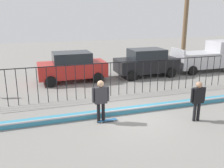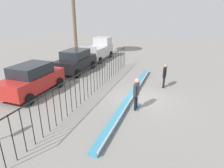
% 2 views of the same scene
% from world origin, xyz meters
% --- Properties ---
extents(ground_plane, '(60.00, 60.00, 0.00)m').
position_xyz_m(ground_plane, '(0.00, 0.00, 0.00)').
color(ground_plane, gray).
extents(bowl_coping_ledge, '(11.00, 0.41, 0.27)m').
position_xyz_m(bowl_coping_ledge, '(0.00, 0.54, 0.12)').
color(bowl_coping_ledge, teal).
rests_on(bowl_coping_ledge, ground).
extents(perimeter_fence, '(14.04, 0.04, 1.83)m').
position_xyz_m(perimeter_fence, '(0.00, 3.01, 1.12)').
color(perimeter_fence, black).
rests_on(perimeter_fence, ground).
extents(skateboarder, '(0.71, 0.27, 1.77)m').
position_xyz_m(skateboarder, '(-1.40, -0.06, 1.06)').
color(skateboarder, black).
rests_on(skateboarder, ground).
extents(skateboard, '(0.80, 0.20, 0.07)m').
position_xyz_m(skateboard, '(-1.15, -0.10, 0.06)').
color(skateboard, '#26598C').
rests_on(skateboard, ground).
extents(camera_operator, '(0.68, 0.25, 1.68)m').
position_xyz_m(camera_operator, '(2.38, -1.15, 1.01)').
color(camera_operator, black).
rests_on(camera_operator, ground).
extents(parked_car_red, '(4.30, 2.12, 1.90)m').
position_xyz_m(parked_car_red, '(-1.44, 6.63, 0.97)').
color(parked_car_red, '#B2231E').
rests_on(parked_car_red, ground).
extents(parked_car_black, '(4.30, 2.12, 1.90)m').
position_xyz_m(parked_car_black, '(3.73, 6.46, 0.97)').
color(parked_car_black, black).
rests_on(parked_car_black, ground).
extents(pickup_truck, '(4.70, 2.12, 2.24)m').
position_xyz_m(pickup_truck, '(8.77, 6.54, 1.04)').
color(pickup_truck, '#B7B7BC').
rests_on(pickup_truck, ground).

